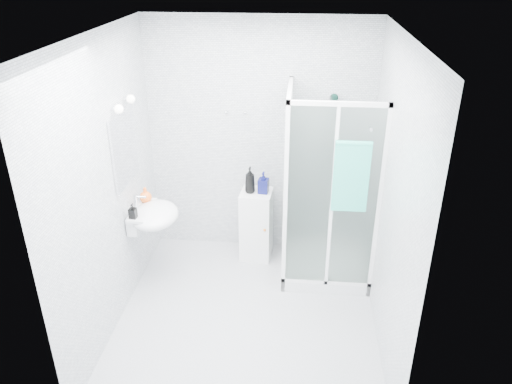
# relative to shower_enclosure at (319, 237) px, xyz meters

# --- Properties ---
(room) EXTENTS (2.40, 2.60, 2.60)m
(room) POSITION_rel_shower_enclosure_xyz_m (-0.67, -0.77, 0.85)
(room) COLOR silver
(room) RESTS_ON ground
(shower_enclosure) EXTENTS (0.90, 0.95, 2.00)m
(shower_enclosure) POSITION_rel_shower_enclosure_xyz_m (0.00, 0.00, 0.00)
(shower_enclosure) COLOR silver
(shower_enclosure) RESTS_ON ground
(wall_basin) EXTENTS (0.46, 0.56, 0.35)m
(wall_basin) POSITION_rel_shower_enclosure_xyz_m (-1.66, -0.32, 0.35)
(wall_basin) COLOR silver
(wall_basin) RESTS_ON ground
(mirror) EXTENTS (0.02, 0.60, 0.70)m
(mirror) POSITION_rel_shower_enclosure_xyz_m (-1.85, -0.32, 1.05)
(mirror) COLOR white
(mirror) RESTS_ON room
(vanity_lights) EXTENTS (0.10, 0.40, 0.08)m
(vanity_lights) POSITION_rel_shower_enclosure_xyz_m (-1.80, -0.32, 1.47)
(vanity_lights) COLOR silver
(vanity_lights) RESTS_ON room
(wall_hooks) EXTENTS (0.23, 0.06, 0.03)m
(wall_hooks) POSITION_rel_shower_enclosure_xyz_m (-0.92, 0.49, 1.17)
(wall_hooks) COLOR silver
(wall_hooks) RESTS_ON room
(storage_cabinet) EXTENTS (0.36, 0.37, 0.81)m
(storage_cabinet) POSITION_rel_shower_enclosure_xyz_m (-0.68, 0.28, -0.04)
(storage_cabinet) COLOR white
(storage_cabinet) RESTS_ON ground
(hand_towel) EXTENTS (0.32, 0.05, 0.68)m
(hand_towel) POSITION_rel_shower_enclosure_xyz_m (0.23, -0.40, 0.90)
(hand_towel) COLOR #32C0A5
(hand_towel) RESTS_ON shower_enclosure
(shampoo_bottle_a) EXTENTS (0.12, 0.12, 0.29)m
(shampoo_bottle_a) POSITION_rel_shower_enclosure_xyz_m (-0.75, 0.27, 0.50)
(shampoo_bottle_a) COLOR black
(shampoo_bottle_a) RESTS_ON storage_cabinet
(shampoo_bottle_b) EXTENTS (0.12, 0.12, 0.24)m
(shampoo_bottle_b) POSITION_rel_shower_enclosure_xyz_m (-0.61, 0.28, 0.48)
(shampoo_bottle_b) COLOR #0B0E47
(shampoo_bottle_b) RESTS_ON storage_cabinet
(soap_dispenser_orange) EXTENTS (0.14, 0.14, 0.16)m
(soap_dispenser_orange) POSITION_rel_shower_enclosure_xyz_m (-1.76, -0.16, 0.49)
(soap_dispenser_orange) COLOR orange
(soap_dispenser_orange) RESTS_ON wall_basin
(soap_dispenser_black) EXTENTS (0.07, 0.07, 0.15)m
(soap_dispenser_black) POSITION_rel_shower_enclosure_xyz_m (-1.78, -0.50, 0.49)
(soap_dispenser_black) COLOR black
(soap_dispenser_black) RESTS_ON wall_basin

